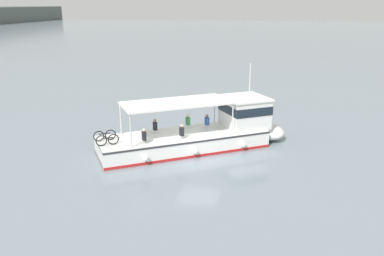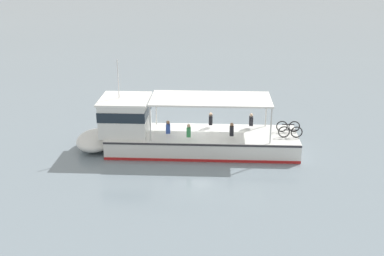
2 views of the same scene
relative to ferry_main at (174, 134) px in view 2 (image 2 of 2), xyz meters
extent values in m
plane|color=gray|center=(-2.26, 0.16, -1.02)|extent=(400.00, 400.00, 0.00)
cube|color=white|center=(-0.84, 1.38, -0.47)|extent=(8.34, 10.89, 1.10)
ellipsoid|color=white|center=(2.38, -3.92, -0.47)|extent=(3.66, 3.41, 1.01)
cube|color=red|center=(-0.84, 1.38, -0.92)|extent=(8.38, 10.91, 0.16)
cube|color=#2D2D33|center=(-0.84, 1.38, 0.00)|extent=(8.39, 10.92, 0.10)
cube|color=white|center=(1.45, -2.38, 1.03)|extent=(3.67, 3.63, 1.90)
cube|color=#19232D|center=(1.45, -2.38, 1.37)|extent=(3.75, 3.70, 0.56)
cube|color=white|center=(1.45, -2.38, 2.04)|extent=(3.89, 3.85, 0.12)
cube|color=white|center=(-1.07, 1.77, 2.13)|extent=(6.00, 7.25, 0.10)
cylinder|color=silver|center=(1.78, -0.31, 1.08)|extent=(0.08, 0.08, 2.00)
cylinder|color=silver|center=(-0.54, -1.72, 1.08)|extent=(0.08, 0.08, 2.00)
cylinder|color=silver|center=(-1.60, 5.25, 1.08)|extent=(0.08, 0.08, 2.00)
cylinder|color=silver|center=(-3.92, 3.84, 1.08)|extent=(0.08, 0.08, 2.00)
cylinder|color=silver|center=(1.61, -2.64, 3.20)|extent=(0.06, 0.06, 2.20)
sphere|color=white|center=(-0.59, -2.45, -0.52)|extent=(0.36, 0.36, 0.36)
sphere|color=white|center=(-2.30, 0.37, -0.52)|extent=(0.36, 0.36, 0.36)
sphere|color=white|center=(-3.91, 3.02, -0.52)|extent=(0.36, 0.36, 0.36)
torus|color=black|center=(-2.81, 5.50, 0.41)|extent=(0.39, 0.60, 0.66)
torus|color=black|center=(-3.18, 6.10, 0.41)|extent=(0.39, 0.60, 0.66)
cylinder|color=#232328|center=(-3.00, 5.80, 0.53)|extent=(0.41, 0.63, 0.06)
torus|color=black|center=(-3.58, 5.04, 0.41)|extent=(0.39, 0.60, 0.66)
torus|color=black|center=(-3.95, 5.63, 0.41)|extent=(0.39, 0.60, 0.66)
cylinder|color=#232328|center=(-3.77, 5.33, 0.53)|extent=(0.41, 0.63, 0.06)
cube|color=black|center=(-3.08, 3.31, 0.54)|extent=(0.39, 0.35, 0.52)
sphere|color=beige|center=(-3.08, 3.31, 0.91)|extent=(0.20, 0.20, 0.20)
cube|color=black|center=(-1.01, 3.18, 0.54)|extent=(0.39, 0.35, 0.52)
sphere|color=#9E7051|center=(-1.01, 3.18, 0.91)|extent=(0.20, 0.20, 0.20)
cube|color=black|center=(-1.87, 1.28, 0.54)|extent=(0.39, 0.35, 0.52)
sphere|color=tan|center=(-1.87, 1.28, 0.91)|extent=(0.20, 0.20, 0.20)
cube|color=#338C4C|center=(0.46, 1.32, 0.54)|extent=(0.39, 0.35, 0.52)
sphere|color=beige|center=(0.46, 1.32, 0.91)|extent=(0.20, 0.20, 0.20)
cube|color=#2D4CA5|center=(0.66, 0.06, 0.54)|extent=(0.39, 0.35, 0.52)
sphere|color=#9E7051|center=(0.66, 0.06, 0.91)|extent=(0.20, 0.20, 0.20)
camera|label=1|loc=(-24.76, -3.23, 8.06)|focal=37.56mm
camera|label=2|loc=(20.90, 15.39, 9.95)|focal=45.31mm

